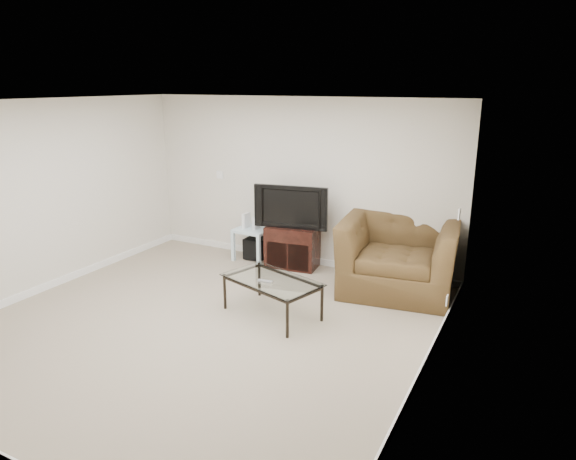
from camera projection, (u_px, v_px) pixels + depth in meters
The scene contains 18 objects.
floor at pixel (202, 325), 5.90m from camera, with size 5.00×5.00×0.00m, color tan.
ceiling at pixel (191, 102), 5.21m from camera, with size 5.00×5.00×0.00m, color white.
wall_back at pixel (298, 182), 7.70m from camera, with size 5.00×0.02×2.50m, color silver.
wall_left at pixel (40, 198), 6.65m from camera, with size 0.02×5.00×2.50m, color silver.
wall_right at pixel (430, 254), 4.46m from camera, with size 0.02×5.00×2.50m, color silver.
plate_back at pixel (220, 175), 8.30m from camera, with size 0.12×0.02×0.12m, color white.
plate_right_switch at pixel (459, 214), 5.84m from camera, with size 0.02×0.09×0.13m, color white.
plate_right_outlet at pixel (447, 300), 5.84m from camera, with size 0.02×0.08×0.12m, color white.
tv_stand at pixel (293, 246), 7.74m from camera, with size 0.76×0.52×0.63m, color black, non-canonical shape.
dvd_player at pixel (292, 233), 7.64m from camera, with size 0.45×0.31×0.06m, color black.
television at pixel (293, 206), 7.53m from camera, with size 1.03×0.21×0.64m, color black.
side_table at pixel (254, 243), 8.07m from camera, with size 0.52×0.52×0.50m, color #A3BDCC, non-canonical shape.
subwoofer at pixel (256, 248), 8.09m from camera, with size 0.32×0.32×0.32m, color black.
game_console at pixel (246, 220), 8.01m from camera, with size 0.05×0.17×0.23m, color white.
game_case at pixel (256, 223), 7.93m from camera, with size 0.05×0.15×0.20m, color silver.
recliner at pixel (399, 244), 6.73m from camera, with size 1.49×0.97×1.30m, color #4B3020.
coffee_table at pixel (272, 297), 6.11m from camera, with size 1.16×0.65×0.45m, color black, non-canonical shape.
remote at pixel (265, 281), 5.96m from camera, with size 0.18×0.05×0.02m, color #B2B2B7.
Camera 1 is at (3.33, -4.33, 2.69)m, focal length 32.00 mm.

